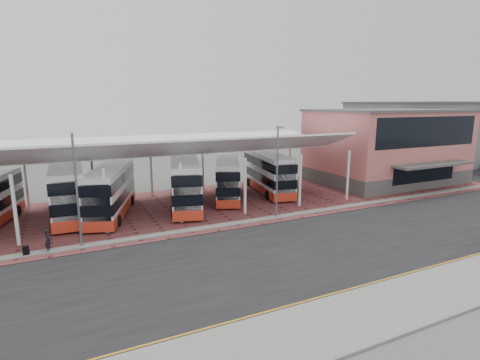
{
  "coord_description": "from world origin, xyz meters",
  "views": [
    {
      "loc": [
        -14.81,
        -20.99,
        9.94
      ],
      "look_at": [
        -0.18,
        9.18,
        3.08
      ],
      "focal_mm": 28.0,
      "sensor_mm": 36.0,
      "label": 1
    }
  ],
  "objects": [
    {
      "name": "bus_3",
      "position": [
        -4.13,
        13.32,
        2.36
      ],
      "size": [
        5.5,
        11.51,
        4.63
      ],
      "rotation": [
        0.0,
        0.0,
        -0.27
      ],
      "color": "silver",
      "rests_on": "forecourt"
    },
    {
      "name": "bus_2",
      "position": [
        -11.02,
        13.28,
        2.23
      ],
      "size": [
        5.76,
        10.81,
        4.37
      ],
      "rotation": [
        0.0,
        0.0,
        -0.33
      ],
      "color": "silver",
      "rests_on": "forecourt"
    },
    {
      "name": "road",
      "position": [
        0.0,
        -1.0,
        0.01
      ],
      "size": [
        120.0,
        14.0,
        0.02
      ],
      "primitive_type": "cube",
      "color": "black",
      "rests_on": "ground"
    },
    {
      "name": "north_kerb",
      "position": [
        0.0,
        6.2,
        0.07
      ],
      "size": [
        120.0,
        0.8,
        0.14
      ],
      "primitive_type": "cube",
      "color": "slate",
      "rests_on": "ground"
    },
    {
      "name": "lamp_east",
      "position": [
        2.0,
        6.27,
        4.36
      ],
      "size": [
        0.16,
        0.9,
        8.07
      ],
      "color": "slate",
      "rests_on": "ground"
    },
    {
      "name": "lamp_west",
      "position": [
        -14.0,
        6.27,
        4.36
      ],
      "size": [
        0.16,
        0.9,
        8.07
      ],
      "color": "slate",
      "rests_on": "ground"
    },
    {
      "name": "pedestrian",
      "position": [
        -16.08,
        6.24,
        0.87
      ],
      "size": [
        0.59,
        0.7,
        1.62
      ],
      "primitive_type": "imported",
      "rotation": [
        0.0,
        0.0,
        1.99
      ],
      "color": "black",
      "rests_on": "forecourt"
    },
    {
      "name": "suitcase",
      "position": [
        -17.41,
        6.15,
        0.4
      ],
      "size": [
        0.39,
        0.28,
        0.67
      ],
      "primitive_type": "cube",
      "color": "black",
      "rests_on": "forecourt"
    },
    {
      "name": "sidewalk",
      "position": [
        0.0,
        -9.0,
        0.07
      ],
      "size": [
        120.0,
        4.0,
        0.14
      ],
      "primitive_type": "cube",
      "color": "slate",
      "rests_on": "ground"
    },
    {
      "name": "bus_5",
      "position": [
        6.19,
        15.08,
        2.27
      ],
      "size": [
        4.39,
        11.06,
        4.45
      ],
      "rotation": [
        0.0,
        0.0,
        -0.18
      ],
      "color": "silver",
      "rests_on": "forecourt"
    },
    {
      "name": "forecourt",
      "position": [
        2.0,
        13.0,
        0.03
      ],
      "size": [
        72.0,
        16.0,
        0.06
      ],
      "primitive_type": "cube",
      "color": "brown",
      "rests_on": "ground"
    },
    {
      "name": "bus_1",
      "position": [
        -14.5,
        14.81,
        2.36
      ],
      "size": [
        3.01,
        11.29,
        4.63
      ],
      "rotation": [
        0.0,
        0.0,
        -0.02
      ],
      "color": "silver",
      "rests_on": "forecourt"
    },
    {
      "name": "warehouse",
      "position": [
        48.0,
        24.0,
        5.15
      ],
      "size": [
        30.5,
        20.5,
        10.25
      ],
      "color": "slate",
      "rests_on": "ground"
    },
    {
      "name": "terminal",
      "position": [
        23.0,
        13.92,
        4.66
      ],
      "size": [
        18.4,
        14.4,
        9.25
      ],
      "color": "#4E4C4A",
      "rests_on": "ground"
    },
    {
      "name": "canopy",
      "position": [
        -6.0,
        13.94,
        5.8
      ],
      "size": [
        37.0,
        11.63,
        7.07
      ],
      "color": "white",
      "rests_on": "ground"
    },
    {
      "name": "yellow_line_far",
      "position": [
        0.0,
        -6.7,
        0.03
      ],
      "size": [
        120.0,
        0.12,
        0.01
      ],
      "primitive_type": "cube",
      "color": "#BC811A",
      "rests_on": "road"
    },
    {
      "name": "yellow_line_near",
      "position": [
        0.0,
        -7.0,
        0.03
      ],
      "size": [
        120.0,
        0.12,
        0.01
      ],
      "primitive_type": "cube",
      "color": "#BC811A",
      "rests_on": "road"
    },
    {
      "name": "ground",
      "position": [
        0.0,
        0.0,
        0.0
      ],
      "size": [
        140.0,
        140.0,
        0.0
      ],
      "primitive_type": "plane",
      "color": "#4E514C"
    },
    {
      "name": "bus_4",
      "position": [
        0.98,
        14.6,
        2.12
      ],
      "size": [
        6.13,
        10.13,
        4.14
      ],
      "rotation": [
        0.0,
        0.0,
        -0.41
      ],
      "color": "silver",
      "rests_on": "forecourt"
    }
  ]
}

